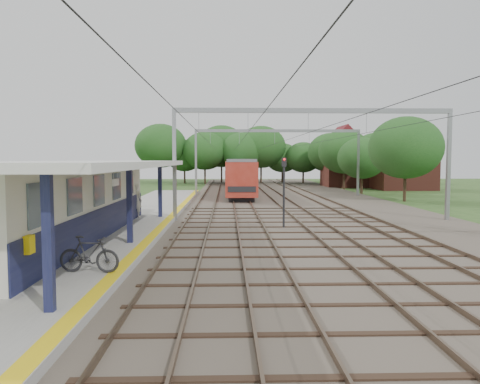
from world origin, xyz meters
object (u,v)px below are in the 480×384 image
object	(u,v)px
bicycle	(89,254)
signal_post	(284,186)
train	(237,174)
person	(136,201)

from	to	relation	value
bicycle	signal_post	bearing A→B (deg)	-26.20
train	signal_post	bearing A→B (deg)	-86.76
person	train	distance (m)	30.61
person	signal_post	xyz separation A→B (m)	(8.67, -2.80, 1.05)
person	train	xyz separation A→B (m)	(6.82, 29.84, 0.76)
train	signal_post	size ratio (longest dim) A/B	9.10
bicycle	signal_post	xyz separation A→B (m)	(7.42, 11.21, 1.49)
person	bicycle	xyz separation A→B (m)	(1.24, -14.01, -0.44)
person	train	size ratio (longest dim) A/B	0.06
bicycle	train	world-z (taller)	train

